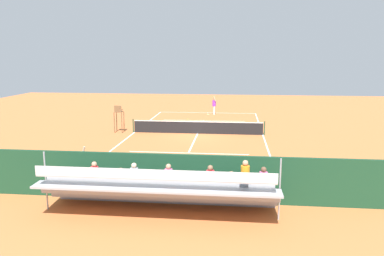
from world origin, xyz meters
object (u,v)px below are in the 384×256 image
tennis_net (198,127)px  tennis_ball_near (188,119)px  bleacher_stand (163,189)px  courtside_bench (230,184)px  line_judge (81,167)px  umpire_chair (119,116)px  tennis_racket (208,114)px  equipment_bag (180,191)px  tennis_player (214,105)px

tennis_net → tennis_ball_near: bearing=-76.7°
bleacher_stand → courtside_bench: bleacher_stand is taller
tennis_ball_near → line_judge: 19.83m
tennis_net → umpire_chair: 6.25m
courtside_bench → tennis_racket: courtside_bench is taller
tennis_ball_near → equipment_bag: bearing=95.9°
tennis_player → tennis_ball_near: tennis_player is taller
line_judge → tennis_net: bearing=-107.4°
bleacher_stand → courtside_bench: size_ratio=5.03×
equipment_bag → tennis_player: (-0.24, -23.30, 0.84)m
umpire_chair → tennis_ball_near: (-4.63, -6.78, -1.28)m
bleacher_stand → umpire_chair: size_ratio=4.23×
tennis_net → tennis_racket: (-0.15, -9.85, -0.49)m
tennis_player → tennis_racket: size_ratio=3.29×
line_judge → bleacher_stand: bearing=150.7°
equipment_bag → tennis_racket: bearing=-89.1°
line_judge → equipment_bag: bearing=175.0°
tennis_net → line_judge: line_judge is taller
tennis_player → line_judge: size_ratio=1.00×
bleacher_stand → line_judge: (4.18, -2.34, 0.07)m
line_judge → tennis_ball_near: bearing=-97.3°
bleacher_stand → tennis_ball_near: bleacher_stand is taller
equipment_bag → tennis_racket: 23.25m
umpire_chair → line_judge: size_ratio=1.11×
equipment_bag → tennis_ball_near: equipment_bag is taller
courtside_bench → tennis_racket: size_ratio=3.08×
equipment_bag → line_judge: size_ratio=0.47×
tennis_net → bleacher_stand: (-0.12, 15.35, 0.44)m
tennis_ball_near → tennis_net: bearing=103.3°
equipment_bag → tennis_racket: equipment_bag is taller
umpire_chair → tennis_player: bearing=-124.6°
umpire_chair → tennis_player: (-6.94, -10.05, -0.30)m
courtside_bench → equipment_bag: 2.21m
tennis_net → courtside_bench: (-2.67, 13.27, 0.06)m
bleacher_stand → tennis_player: (-0.62, -25.25, 0.07)m
tennis_ball_near → line_judge: (2.50, 19.64, 0.98)m
equipment_bag → tennis_ball_near: 20.15m
tennis_net → equipment_bag: tennis_net is taller
equipment_bag → courtside_bench: bearing=-176.6°
tennis_racket → umpire_chair: bearing=57.6°
bleacher_stand → equipment_bag: (-0.38, -1.95, -0.77)m
equipment_bag → tennis_player: tennis_player is taller
bleacher_stand → umpire_chair: bearing=-67.4°
courtside_bench → line_judge: bearing=-2.3°
equipment_bag → bleacher_stand: bearing=78.9°
courtside_bench → equipment_bag: bearing=3.4°
tennis_player → tennis_racket: 1.16m
tennis_racket → line_judge: line_judge is taller
bleacher_stand → tennis_player: 25.26m
courtside_bench → tennis_racket: (2.53, -23.12, -0.54)m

